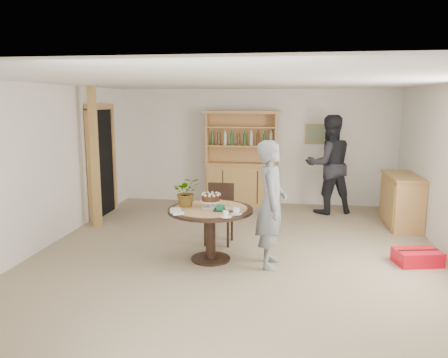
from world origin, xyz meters
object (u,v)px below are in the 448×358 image
dining_table (211,219)px  sideboard (402,201)px  dining_chair (220,209)px  teen_boy (271,204)px  red_suitcase (417,257)px  adult_person (329,164)px  hutch (241,174)px

dining_table → sideboard: bearing=35.1°
dining_chair → teen_boy: (0.85, -0.93, 0.33)m
sideboard → teen_boy: size_ratio=0.73×
dining_table → teen_boy: 0.89m
dining_table → dining_chair: (0.00, 0.83, -0.07)m
dining_chair → red_suitcase: bearing=-9.1°
teen_boy → adult_person: bearing=-19.9°
dining_table → adult_person: 3.56m
adult_person → hutch: bearing=-31.9°
teen_boy → red_suitcase: size_ratio=2.57×
dining_chair → adult_person: adult_person is taller
dining_table → hutch: bearing=88.7°
dining_table → dining_chair: bearing=89.8°
dining_chair → sideboard: bearing=26.1°
dining_table → red_suitcase: dining_table is taller
red_suitcase → sideboard: bearing=70.0°
hutch → dining_table: (-0.08, -3.43, -0.08)m
hutch → sideboard: (3.04, -1.24, -0.22)m
sideboard → adult_person: adult_person is taller
adult_person → red_suitcase: bearing=91.4°
hutch → adult_person: (1.80, -0.43, 0.30)m
sideboard → teen_boy: bearing=-134.7°
sideboard → adult_person: (-1.24, 0.81, 0.52)m
hutch → adult_person: size_ratio=1.03×
sideboard → dining_chair: 3.40m
dining_chair → adult_person: (1.88, 2.17, 0.45)m
adult_person → dining_table: bearing=39.5°
hutch → red_suitcase: size_ratio=3.03×
dining_table → red_suitcase: size_ratio=1.78×
hutch → dining_table: bearing=-91.3°
dining_chair → dining_table: bearing=-87.8°
teen_boy → adult_person: (1.03, 3.10, 0.12)m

